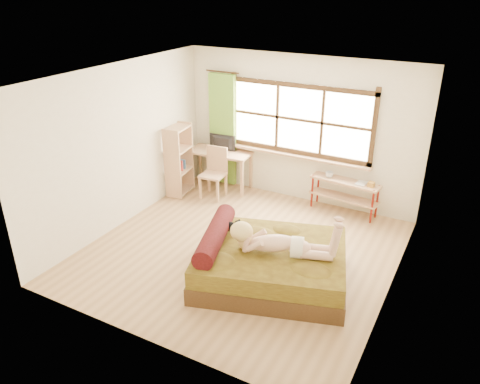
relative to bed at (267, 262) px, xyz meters
The scene contains 18 objects.
floor 0.86m from the bed, 145.47° to the left, with size 4.50×4.50×0.00m, color #9E754C.
ceiling 2.56m from the bed, 145.47° to the left, with size 4.50×4.50×0.00m, color white.
wall_back 2.99m from the bed, 103.89° to the left, with size 4.50×4.50×0.00m, color silver.
wall_front 2.19m from the bed, 110.55° to the right, with size 4.50×4.50×0.00m, color silver.
wall_left 3.15m from the bed, behind, with size 4.50×4.50×0.00m, color silver.
wall_right 1.96m from the bed, 16.29° to the left, with size 4.50×4.50×0.00m, color silver.
window 3.03m from the bed, 104.04° to the left, with size 2.80×0.16×1.46m.
curtain 3.52m from the bed, 130.59° to the left, with size 0.55×0.10×2.20m, color olive.
bed is the anchor object (origin of this frame).
woman 0.58m from the bed, 10.02° to the right, with size 1.43×0.41×0.61m, color #D4A288, non-canonical shape.
kitten 0.77m from the bed, behind, with size 0.31×0.12×0.24m, color black, non-canonical shape.
desk 3.28m from the bed, 132.17° to the left, with size 1.28×0.67×0.77m.
monitor 3.36m from the bed, 131.58° to the left, with size 0.54×0.07×0.31m, color black.
chair 2.94m from the bed, 135.57° to the left, with size 0.47×0.47×0.97m.
pipe_shelf 2.56m from the bed, 82.49° to the left, with size 1.27×0.44×0.70m.
cup 2.56m from the bed, 89.53° to the left, with size 0.13×0.13×0.11m, color gray.
book 2.61m from the bed, 78.38° to the left, with size 0.17×0.23×0.02m, color gray.
bookshelf 3.32m from the bed, 146.56° to the left, with size 0.41×0.63×1.36m.
Camera 1 is at (2.95, -5.49, 3.92)m, focal length 35.00 mm.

